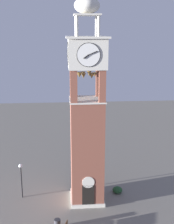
# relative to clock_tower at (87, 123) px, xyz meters

# --- Properties ---
(ground) EXTENTS (80.00, 80.00, 0.00)m
(ground) POSITION_rel_clock_tower_xyz_m (0.00, 0.00, -7.62)
(ground) COLOR gray
(clock_tower) EXTENTS (3.50, 3.50, 18.37)m
(clock_tower) POSITION_rel_clock_tower_xyz_m (0.00, 0.00, 0.00)
(clock_tower) COLOR brown
(clock_tower) RESTS_ON ground
(lamp_post) EXTENTS (0.36, 0.36, 3.48)m
(lamp_post) POSITION_rel_clock_tower_xyz_m (-6.19, 0.81, -5.17)
(lamp_post) COLOR black
(lamp_post) RESTS_ON ground
(trash_bin) EXTENTS (0.52, 0.52, 0.80)m
(trash_bin) POSITION_rel_clock_tower_xyz_m (-2.74, -4.15, -7.22)
(trash_bin) COLOR #2D2D33
(trash_bin) RESTS_ON ground
(shrub_near_entry) EXTENTS (0.96, 0.96, 0.60)m
(shrub_near_entry) POSITION_rel_clock_tower_xyz_m (3.09, 0.92, -7.32)
(shrub_near_entry) COLOR #234C28
(shrub_near_entry) RESTS_ON ground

